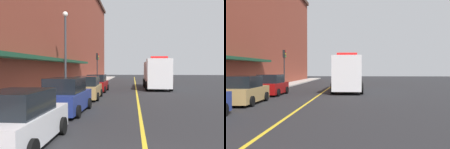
# 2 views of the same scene
# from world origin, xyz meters

# --- Properties ---
(ground_plane) EXTENTS (112.00, 112.00, 0.00)m
(ground_plane) POSITION_xyz_m (0.00, 25.00, 0.00)
(ground_plane) COLOR #232326
(sidewalk_left) EXTENTS (2.40, 70.00, 0.15)m
(sidewalk_left) POSITION_xyz_m (-6.20, 25.00, 0.07)
(sidewalk_left) COLOR #ADA8A0
(sidewalk_left) RESTS_ON ground
(lane_center_stripe) EXTENTS (0.16, 70.00, 0.01)m
(lane_center_stripe) POSITION_xyz_m (0.00, 25.00, 0.00)
(lane_center_stripe) COLOR gold
(lane_center_stripe) RESTS_ON ground
(parked_car_2) EXTENTS (2.16, 4.69, 1.78)m
(parked_car_2) POSITION_xyz_m (-3.92, 14.24, 0.83)
(parked_car_2) COLOR #A5844C
(parked_car_2) RESTS_ON ground
(parked_car_3) EXTENTS (2.12, 4.24, 1.76)m
(parked_car_3) POSITION_xyz_m (-4.03, 20.15, 0.82)
(parked_car_3) COLOR maroon
(parked_car_3) RESTS_ON ground
(box_truck) EXTENTS (2.87, 9.06, 3.64)m
(box_truck) POSITION_xyz_m (2.37, 24.54, 1.74)
(box_truck) COLOR silver
(box_truck) RESTS_ON ground
(traffic_light_near) EXTENTS (0.38, 0.36, 4.30)m
(traffic_light_near) POSITION_xyz_m (-5.29, 29.08, 3.16)
(traffic_light_near) COLOR #232326
(traffic_light_near) RESTS_ON sidewalk_left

